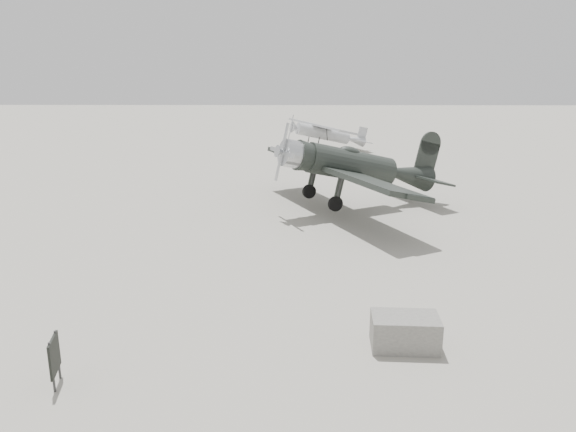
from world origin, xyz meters
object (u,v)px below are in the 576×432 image
lowwing_monoplane (357,167)px  equipment_block (405,332)px  highwing_monoplane (326,131)px  sign_board (54,356)px

lowwing_monoplane → equipment_block: (-0.26, -14.14, -1.73)m
lowwing_monoplane → equipment_block: bearing=-115.2°
lowwing_monoplane → highwing_monoplane: size_ratio=1.29×
sign_board → highwing_monoplane: bearing=66.6°
lowwing_monoplane → sign_board: size_ratio=10.13×
highwing_monoplane → lowwing_monoplane: bearing=-111.2°
lowwing_monoplane → highwing_monoplane: 18.49m
highwing_monoplane → sign_board: size_ratio=7.84×
lowwing_monoplane → sign_board: lowwing_monoplane is taller
lowwing_monoplane → sign_board: 18.19m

